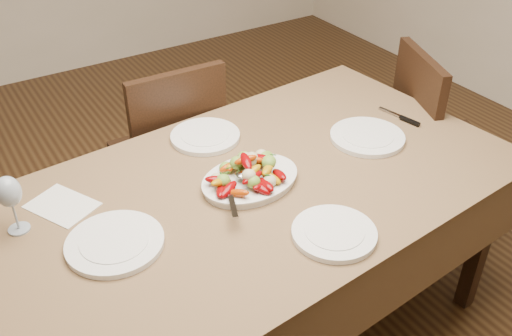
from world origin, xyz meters
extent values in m
plane|color=#3A2411|center=(0.00, 0.00, 0.00)|extent=(6.00, 6.00, 0.00)
cube|color=brown|center=(-0.03, 0.03, 0.38)|extent=(1.92, 1.20, 0.76)
ellipsoid|color=white|center=(-0.05, 0.04, 0.77)|extent=(0.36, 0.28, 0.02)
cylinder|color=white|center=(-0.55, -0.01, 0.77)|extent=(0.29, 0.29, 0.02)
cylinder|color=white|center=(0.48, 0.05, 0.77)|extent=(0.28, 0.28, 0.02)
cylinder|color=white|center=(-0.04, 0.38, 0.77)|extent=(0.26, 0.26, 0.02)
cylinder|color=white|center=(0.02, -0.32, 0.77)|extent=(0.26, 0.26, 0.02)
cube|color=silver|center=(-0.62, 0.26, 0.76)|extent=(0.23, 0.25, 0.00)
camera|label=1|loc=(-0.87, -1.29, 1.89)|focal=40.00mm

